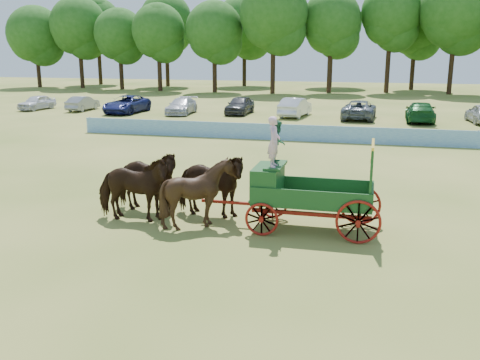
% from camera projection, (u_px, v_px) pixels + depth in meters
% --- Properties ---
extents(ground, '(160.00, 160.00, 0.00)m').
position_uv_depth(ground, '(191.00, 229.00, 17.74)').
color(ground, '#A8984C').
rests_on(ground, ground).
extents(horse_lead_left, '(2.83, 1.41, 2.33)m').
position_uv_depth(horse_lead_left, '(133.00, 189.00, 18.28)').
color(horse_lead_left, '#331F0E').
rests_on(horse_lead_left, ground).
extents(horse_lead_right, '(2.88, 1.55, 2.33)m').
position_uv_depth(horse_lead_right, '(146.00, 181.00, 19.32)').
color(horse_lead_right, '#331F0E').
rests_on(horse_lead_right, ground).
extents(horse_wheel_left, '(2.38, 2.19, 2.34)m').
position_uv_depth(horse_wheel_left, '(199.00, 193.00, 17.72)').
color(horse_wheel_left, '#331F0E').
rests_on(horse_wheel_left, ground).
extents(horse_wheel_right, '(2.86, 1.49, 2.33)m').
position_uv_depth(horse_wheel_right, '(209.00, 185.00, 18.75)').
color(horse_wheel_right, '#331F0E').
rests_on(horse_wheel_right, ground).
extents(farm_dray, '(6.00, 2.00, 3.76)m').
position_uv_depth(farm_dray, '(291.00, 182.00, 17.44)').
color(farm_dray, maroon).
rests_on(farm_dray, ground).
extents(sponsor_banner, '(26.00, 0.08, 1.05)m').
position_uv_depth(sponsor_banner, '(267.00, 132.00, 34.80)').
color(sponsor_banner, '#2063AF').
rests_on(sponsor_banner, ground).
extents(parked_cars, '(42.30, 6.97, 1.64)m').
position_uv_depth(parked_cars, '(257.00, 107.00, 46.75)').
color(parked_cars, silver).
rests_on(parked_cars, ground).
extents(treeline, '(90.04, 22.68, 14.89)m').
position_uv_depth(treeline, '(304.00, 22.00, 72.72)').
color(treeline, '#382314').
rests_on(treeline, ground).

